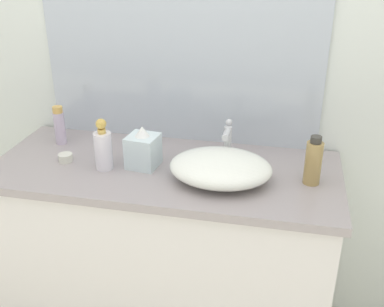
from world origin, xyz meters
The scene contains 10 objects.
bathroom_wall_rear centered at (0.00, 0.73, 1.30)m, with size 6.00×0.06×2.60m, color silver.
vanity_counter centered at (-0.07, 0.39, 0.43)m, with size 1.40×0.59×0.86m.
wall_mirror_panel centered at (-0.07, 0.69, 1.43)m, with size 1.21×0.01×1.12m, color #B2BCC6.
sink_basin centered at (0.17, 0.33, 0.92)m, with size 0.39×0.31×0.11m, color white.
faucet centered at (0.17, 0.51, 0.96)m, with size 0.03×0.12×0.17m.
soap_dispenser centered at (-0.30, 0.33, 0.95)m, with size 0.07×0.07×0.21m.
lotion_bottle centered at (0.51, 0.38, 0.95)m, with size 0.06×0.06×0.19m.
perfume_bottle centered at (-0.58, 0.52, 0.95)m, with size 0.05×0.05×0.17m.
tissue_box centered at (-0.15, 0.39, 0.94)m, with size 0.13×0.13×0.17m.
candle_jar centered at (-0.48, 0.36, 0.88)m, with size 0.06×0.06×0.03m, color silver.
Camera 1 is at (0.39, -1.20, 1.71)m, focal length 43.37 mm.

